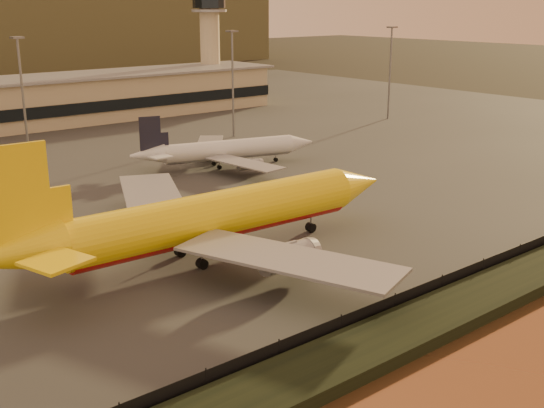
# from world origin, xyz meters

# --- Properties ---
(ground) EXTENTS (900.00, 900.00, 0.00)m
(ground) POSITION_xyz_m (0.00, 0.00, 0.00)
(ground) COLOR black
(ground) RESTS_ON ground
(embankment) EXTENTS (320.00, 7.00, 1.40)m
(embankment) POSITION_xyz_m (0.00, -17.00, 0.70)
(embankment) COLOR black
(embankment) RESTS_ON ground
(tarmac) EXTENTS (320.00, 220.00, 0.20)m
(tarmac) POSITION_xyz_m (0.00, 95.00, 0.10)
(tarmac) COLOR #2D2D2D
(tarmac) RESTS_ON ground
(perimeter_fence) EXTENTS (300.00, 0.05, 2.20)m
(perimeter_fence) POSITION_xyz_m (0.00, -13.00, 1.30)
(perimeter_fence) COLOR black
(perimeter_fence) RESTS_ON tarmac
(control_tower) EXTENTS (11.20, 11.20, 35.50)m
(control_tower) POSITION_xyz_m (70.00, 131.00, 21.66)
(control_tower) COLOR #C6B089
(control_tower) RESTS_ON tarmac
(apron_light_masts) EXTENTS (152.20, 12.20, 25.40)m
(apron_light_masts) POSITION_xyz_m (15.00, 75.00, 15.70)
(apron_light_masts) COLOR slate
(apron_light_masts) RESTS_ON tarmac
(dhl_cargo_jet) EXTENTS (59.59, 58.44, 17.82)m
(dhl_cargo_jet) POSITION_xyz_m (-11.27, 13.21, 5.52)
(dhl_cargo_jet) COLOR yellow
(dhl_cargo_jet) RESTS_ON tarmac
(white_narrowbody_jet) EXTENTS (38.11, 36.38, 11.12)m
(white_narrowbody_jet) POSITION_xyz_m (19.99, 53.36, 3.52)
(white_narrowbody_jet) COLOR silver
(white_narrowbody_jet) RESTS_ON tarmac
(gse_vehicle_yellow) EXTENTS (4.97, 3.36, 2.05)m
(gse_vehicle_yellow) POSITION_xyz_m (2.61, 31.63, 1.23)
(gse_vehicle_yellow) COLOR yellow
(gse_vehicle_yellow) RESTS_ON tarmac
(gse_vehicle_white) EXTENTS (4.52, 3.32, 1.86)m
(gse_vehicle_white) POSITION_xyz_m (-8.90, 30.45, 1.13)
(gse_vehicle_white) COLOR silver
(gse_vehicle_white) RESTS_ON tarmac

